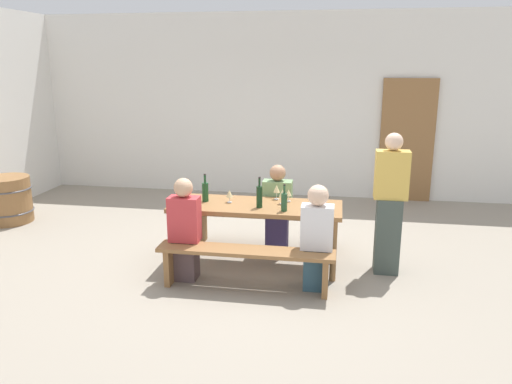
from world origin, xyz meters
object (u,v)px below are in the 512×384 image
object	(u,v)px
wine_glass_3	(289,193)
wine_barrel	(8,200)
bench_near	(246,258)
wine_glass_4	(229,194)
wine_bottle_1	(259,196)
wine_bottle_2	(284,201)
wooden_door	(407,141)
tasting_table	(256,211)
standing_host	(389,207)
wine_glass_0	(277,189)
wine_glass_1	(323,193)
wine_glass_2	(282,193)
seated_guest_far_0	(277,210)
bench_far	(264,220)
seated_guest_near_1	(317,239)
seated_guest_near_0	(185,231)
wine_bottle_0	(205,191)

from	to	relation	value
wine_glass_3	wine_barrel	xyz separation A→B (m)	(-4.33, 0.82, -0.51)
bench_near	wine_glass_4	world-z (taller)	wine_glass_4
wine_bottle_1	wine_barrel	bearing A→B (deg)	164.41
bench_near	wine_bottle_2	world-z (taller)	wine_bottle_2
wooden_door	tasting_table	world-z (taller)	wooden_door
bench_near	standing_host	bearing A→B (deg)	25.33
wine_glass_0	standing_host	bearing A→B (deg)	-9.12
wine_glass_1	wine_glass_2	distance (m)	0.48
bench_near	wine_glass_0	xyz separation A→B (m)	(0.21, 0.92, 0.53)
seated_guest_far_0	wine_barrel	world-z (taller)	seated_guest_far_0
bench_far	seated_guest_near_1	xyz separation A→B (m)	(0.73, -1.18, 0.20)
tasting_table	seated_guest_far_0	world-z (taller)	seated_guest_far_0
wine_glass_2	standing_host	xyz separation A→B (m)	(1.21, -0.02, -0.09)
wooden_door	bench_far	xyz separation A→B (m)	(-2.07, -2.62, -0.70)
bench_near	wine_glass_4	bearing A→B (deg)	114.80
wine_glass_3	seated_guest_near_1	world-z (taller)	seated_guest_near_1
wine_bottle_2	wine_glass_2	xyz separation A→B (m)	(-0.05, 0.28, 0.02)
wooden_door	bench_near	world-z (taller)	wooden_door
bench_far	wooden_door	bearing A→B (deg)	51.71
standing_host	wine_barrel	bearing A→B (deg)	-9.94
wine_glass_3	wine_barrel	distance (m)	4.44
bench_far	wine_glass_2	distance (m)	0.84
wooden_door	wine_glass_0	world-z (taller)	wooden_door
standing_host	seated_guest_near_0	bearing A→B (deg)	14.31
wooden_door	bench_near	size ratio (longest dim) A/B	1.12
wooden_door	wine_bottle_0	size ratio (longest dim) A/B	6.32
bench_far	seated_guest_far_0	distance (m)	0.30
wooden_door	wine_glass_1	world-z (taller)	wooden_door
seated_guest_near_0	wine_barrel	xyz separation A→B (m)	(-3.27, 1.53, -0.21)
wine_glass_3	wine_barrel	size ratio (longest dim) A/B	0.21
wine_glass_0	bench_far	bearing A→B (deg)	117.30
bench_near	seated_guest_far_0	xyz separation A→B (m)	(0.19, 1.18, 0.18)
bench_far	seated_guest_near_0	xyz separation A→B (m)	(-0.70, -1.18, 0.21)
wine_glass_1	seated_guest_far_0	xyz separation A→B (m)	(-0.58, 0.31, -0.33)
bench_near	wine_glass_1	distance (m)	1.26
wine_glass_3	standing_host	world-z (taller)	standing_host
bench_near	wine_glass_4	distance (m)	0.92
seated_guest_near_0	seated_guest_near_1	size ratio (longest dim) A/B	1.01
bench_far	bench_near	bearing A→B (deg)	-90.00
wooden_door	wine_glass_3	xyz separation A→B (m)	(-1.71, -3.09, -0.20)
wine_bottle_1	standing_host	world-z (taller)	standing_host
bench_far	seated_guest_near_1	world-z (taller)	seated_guest_near_1
wooden_door	wine_glass_3	size ratio (longest dim) A/B	14.31
wine_bottle_2	seated_guest_far_0	bearing A→B (deg)	102.93
wine_bottle_2	wine_glass_4	size ratio (longest dim) A/B	1.99
seated_guest_near_0	wine_glass_2	bearing A→B (deg)	-59.59
seated_guest_near_1	wine_glass_3	bearing A→B (deg)	27.96
seated_guest_near_1	wine_barrel	distance (m)	4.95
wine_bottle_2	wine_glass_0	distance (m)	0.49
wine_glass_0	wine_bottle_1	bearing A→B (deg)	-111.80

